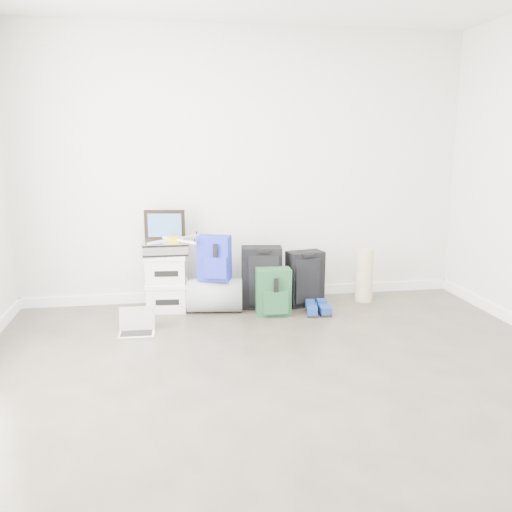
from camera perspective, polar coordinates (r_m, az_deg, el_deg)
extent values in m
plane|color=#363027|center=(3.43, 5.13, -16.17)|extent=(5.00, 5.00, 0.00)
cube|color=silver|center=(5.48, -1.23, 9.28)|extent=(4.50, 0.02, 2.70)
cube|color=white|center=(5.68, -1.16, -3.93)|extent=(4.50, 0.02, 0.10)
cube|color=silver|center=(5.34, -9.33, -4.38)|extent=(0.40, 0.33, 0.24)
cube|color=silver|center=(5.30, -9.38, -2.94)|extent=(0.42, 0.35, 0.04)
cube|color=silver|center=(5.27, -9.43, -1.48)|extent=(0.40, 0.33, 0.24)
cube|color=silver|center=(5.24, -9.48, -0.01)|extent=(0.42, 0.35, 0.04)
cube|color=#B2B2B7|center=(5.22, -9.51, 0.83)|extent=(0.42, 0.30, 0.12)
cube|color=black|center=(5.29, -9.59, 3.24)|extent=(0.39, 0.09, 0.29)
cube|color=#234A8F|center=(5.27, -9.59, 3.21)|extent=(0.32, 0.06, 0.22)
cube|color=gold|center=(5.19, -8.66, 1.77)|extent=(0.12, 0.12, 0.05)
cube|color=white|center=(5.28, -7.41, 2.00)|extent=(0.25, 0.21, 0.02)
cube|color=white|center=(5.30, -9.73, 1.95)|extent=(0.21, 0.25, 0.02)
cube|color=white|center=(5.09, -9.96, 1.53)|extent=(0.25, 0.21, 0.02)
cube|color=white|center=(5.07, -7.54, 1.57)|extent=(0.21, 0.25, 0.02)
cylinder|color=gray|center=(5.23, -4.37, -4.13)|extent=(0.56, 0.39, 0.32)
cube|color=#1A24A9|center=(5.12, -4.41, -0.19)|extent=(0.34, 0.27, 0.42)
cube|color=#1A24A9|center=(5.03, -4.30, -1.23)|extent=(0.23, 0.13, 0.20)
cube|color=black|center=(5.31, 0.57, -2.26)|extent=(0.42, 0.28, 0.61)
cube|color=black|center=(5.19, 0.82, -2.60)|extent=(0.29, 0.07, 0.48)
cube|color=black|center=(5.13, 0.82, 0.47)|extent=(0.12, 0.04, 0.02)
cube|color=#153A1D|center=(5.11, 1.84, -3.78)|extent=(0.33, 0.20, 0.44)
cube|color=#153A1D|center=(5.03, 2.07, -4.93)|extent=(0.24, 0.07, 0.21)
cube|color=black|center=(5.41, 5.16, -2.36)|extent=(0.38, 0.27, 0.55)
cube|color=black|center=(5.30, 5.47, -2.67)|extent=(0.26, 0.09, 0.44)
cube|color=black|center=(5.25, 5.51, 0.02)|extent=(0.12, 0.05, 0.02)
cube|color=black|center=(5.20, 5.92, -5.97)|extent=(0.16, 0.27, 0.02)
cube|color=navy|center=(5.19, 5.93, -5.52)|extent=(0.15, 0.26, 0.06)
cube|color=black|center=(5.23, 7.14, -5.89)|extent=(0.12, 0.26, 0.02)
cube|color=navy|center=(5.22, 7.15, -5.45)|extent=(0.11, 0.25, 0.06)
cylinder|color=tan|center=(5.64, 11.33, -2.01)|extent=(0.18, 0.18, 0.54)
cube|color=silver|center=(4.76, -12.46, -8.03)|extent=(0.31, 0.22, 0.01)
cube|color=black|center=(4.75, -12.47, -7.94)|extent=(0.26, 0.15, 0.00)
cube|color=black|center=(4.82, -12.43, -6.40)|extent=(0.30, 0.02, 0.20)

